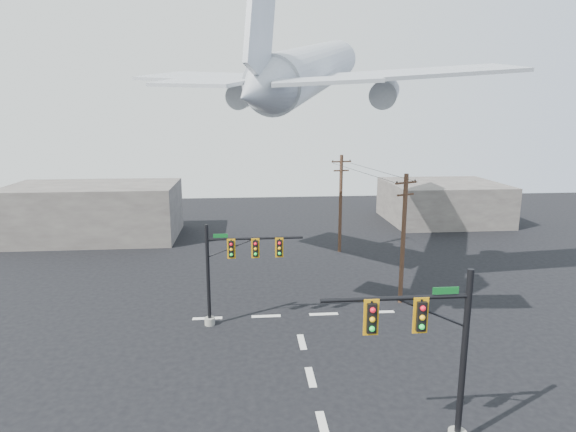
{
  "coord_description": "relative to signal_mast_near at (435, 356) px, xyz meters",
  "views": [
    {
      "loc": [
        -3.24,
        -18.85,
        13.65
      ],
      "look_at": [
        -1.11,
        5.0,
        8.53
      ],
      "focal_mm": 30.0,
      "sensor_mm": 36.0,
      "label": 1
    }
  ],
  "objects": [
    {
      "name": "signal_mast_far",
      "position": [
        -8.43,
        12.67,
        -0.25
      ],
      "size": [
        6.48,
        0.75,
        6.78
      ],
      "color": "gray",
      "rests_on": "ground"
    },
    {
      "name": "building_right",
      "position": [
        17.78,
        41.73,
        -1.57
      ],
      "size": [
        14.0,
        12.0,
        5.0
      ],
      "primitive_type": "cube",
      "color": "slate",
      "rests_on": "ground"
    },
    {
      "name": "power_lines",
      "position": [
        2.8,
        22.13,
        4.85
      ],
      "size": [
        3.63,
        13.54,
        0.03
      ],
      "color": "black"
    },
    {
      "name": "building_left",
      "position": [
        -24.22,
        36.73,
        -1.07
      ],
      "size": [
        18.0,
        10.0,
        6.0
      ],
      "primitive_type": "cube",
      "color": "slate",
      "rests_on": "ground"
    },
    {
      "name": "utility_pole_a",
      "position": [
        3.74,
        15.37,
        0.91
      ],
      "size": [
        1.78,
        0.92,
        9.53
      ],
      "rotation": [
        0.0,
        0.0,
        0.43
      ],
      "color": "#462E1E",
      "rests_on": "ground"
    },
    {
      "name": "ground",
      "position": [
        -4.22,
        1.73,
        -4.07
      ],
      "size": [
        120.0,
        120.0,
        0.0
      ],
      "primitive_type": "plane",
      "color": "black",
      "rests_on": "ground"
    },
    {
      "name": "airliner",
      "position": [
        -2.2,
        20.47,
        12.76
      ],
      "size": [
        28.47,
        30.89,
        8.5
      ],
      "rotation": [
        0.0,
        -0.17,
        1.21
      ],
      "color": "#AAAFB6"
    },
    {
      "name": "signal_mast_near",
      "position": [
        0.0,
        0.0,
        0.0
      ],
      "size": [
        6.31,
        0.85,
        7.7
      ],
      "color": "gray",
      "rests_on": "ground"
    },
    {
      "name": "utility_pole_b",
      "position": [
        1.86,
        28.9,
        1.01
      ],
      "size": [
        1.97,
        0.38,
        9.72
      ],
      "rotation": [
        0.0,
        0.0,
        0.13
      ],
      "color": "#462E1E",
      "rests_on": "ground"
    },
    {
      "name": "lane_markings",
      "position": [
        -4.22,
        7.06,
        -4.06
      ],
      "size": [
        14.0,
        21.2,
        0.01
      ],
      "color": "beige",
      "rests_on": "ground"
    }
  ]
}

